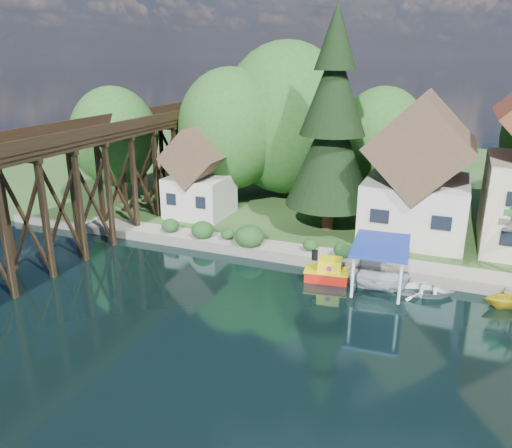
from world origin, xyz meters
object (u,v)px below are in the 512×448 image
(boat_white_a, at_px, (425,289))
(boat_yellow, at_px, (507,296))
(shed, at_px, (199,178))
(boat_canopy, at_px, (379,271))
(conifer, at_px, (332,127))
(tugboat, at_px, (327,272))
(trestle_bridge, at_px, (78,179))
(house_left, at_px, (418,177))

(boat_white_a, height_order, boat_yellow, boat_yellow)
(shed, height_order, boat_canopy, shed)
(conifer, xyz_separation_m, boat_white_a, (8.25, -8.40, -8.39))
(shed, bearing_deg, boat_yellow, -18.16)
(shed, distance_m, tugboat, 16.25)
(trestle_bridge, relative_size, house_left, 4.01)
(house_left, distance_m, conifer, 7.57)
(boat_yellow, bearing_deg, conifer, 29.97)
(house_left, relative_size, boat_canopy, 2.21)
(tugboat, bearing_deg, boat_yellow, 1.71)
(conifer, distance_m, boat_canopy, 12.82)
(conifer, distance_m, tugboat, 12.10)
(conifer, xyz_separation_m, boat_yellow, (12.74, -8.37, -8.05))
(trestle_bridge, relative_size, tugboat, 14.70)
(trestle_bridge, bearing_deg, boat_canopy, 2.26)
(trestle_bridge, xyz_separation_m, tugboat, (18.63, 1.08, -4.73))
(tugboat, distance_m, boat_canopy, 3.35)
(trestle_bridge, distance_m, boat_yellow, 29.58)
(boat_canopy, bearing_deg, conifer, 121.57)
(house_left, relative_size, boat_white_a, 3.13)
(house_left, bearing_deg, tugboat, -114.15)
(shed, relative_size, boat_canopy, 1.58)
(trestle_bridge, relative_size, conifer, 2.58)
(boat_white_a, xyz_separation_m, boat_yellow, (4.50, 0.03, 0.35))
(house_left, xyz_separation_m, tugboat, (-4.37, -9.75, -4.52))
(tugboat, height_order, boat_white_a, tugboat)
(tugboat, height_order, boat_yellow, tugboat)
(house_left, bearing_deg, conifer, -170.78)
(conifer, distance_m, boat_white_a, 14.45)
(house_left, height_order, conifer, conifer)
(shed, xyz_separation_m, boat_yellow, (24.18, -7.93, -3.12))
(tugboat, bearing_deg, shed, 148.83)
(trestle_bridge, bearing_deg, boat_yellow, 2.74)
(house_left, height_order, tugboat, house_left)
(trestle_bridge, xyz_separation_m, shed, (5.00, 9.33, -1.52))
(trestle_bridge, bearing_deg, conifer, 30.71)
(conifer, bearing_deg, trestle_bridge, -149.29)
(house_left, relative_size, boat_yellow, 4.08)
(house_left, xyz_separation_m, conifer, (-6.57, -1.07, 3.62))
(house_left, xyz_separation_m, boat_canopy, (-1.10, -9.96, -3.82))
(shed, relative_size, tugboat, 2.61)
(trestle_bridge, height_order, boat_white_a, trestle_bridge)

